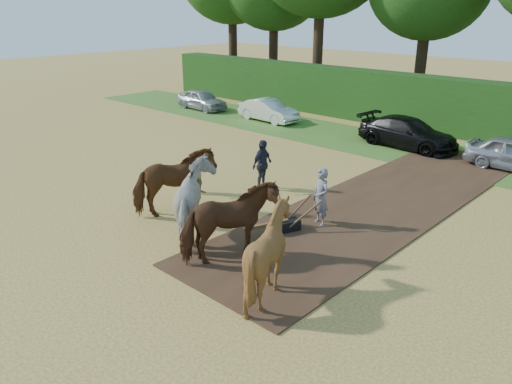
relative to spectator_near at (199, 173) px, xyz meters
The scene contains 8 objects.
ground 5.14m from the spectator_near, 36.87° to the right, with size 120.00×120.00×0.00m, color gold.
earth_strip 6.87m from the spectator_near, 35.45° to the left, with size 4.50×17.00×0.05m, color #472D1C.
grass_verge 11.71m from the spectator_near, 69.68° to the left, with size 50.00×5.00×0.03m, color #38601E.
hedgerow 15.99m from the spectator_near, 75.29° to the left, with size 46.00×1.60×3.00m, color #14380F.
spectator_near is the anchor object (origin of this frame).
spectator_far 2.44m from the spectator_near, 56.41° to the left, with size 1.13×0.47×1.93m, color #242530.
plough_team 4.59m from the spectator_near, 34.24° to the right, with size 7.92×5.85×2.28m.
parked_cars 11.96m from the spectator_near, 67.52° to the left, with size 35.83×2.86×1.47m.
Camera 1 is at (9.53, -8.36, 6.70)m, focal length 35.00 mm.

